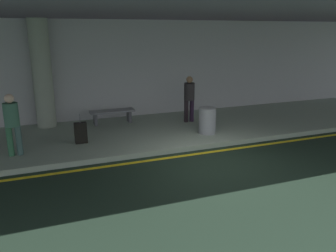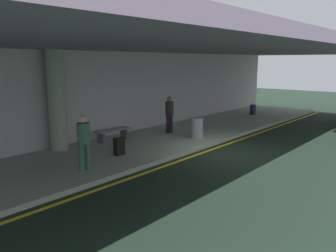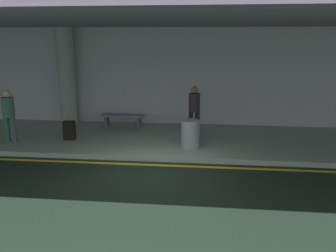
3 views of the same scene
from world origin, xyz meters
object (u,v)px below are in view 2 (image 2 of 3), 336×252
at_px(person_waiting_for_ride, 169,112).
at_px(bench_metal, 113,132).
at_px(traveler_with_luggage, 84,139).
at_px(support_column_center, 57,101).
at_px(suitcase_upright_secondary, 253,110).
at_px(suitcase_upright_primary, 119,146).
at_px(trash_bin_steel, 196,128).

distance_m(person_waiting_for_ride, bench_metal, 2.86).
distance_m(traveler_with_luggage, bench_metal, 3.96).
relative_size(support_column_center, person_waiting_for_ride, 2.17).
bearing_deg(suitcase_upright_secondary, suitcase_upright_primary, 175.90).
distance_m(traveler_with_luggage, suitcase_upright_primary, 1.95).
bearing_deg(trash_bin_steel, support_column_center, 150.52).
height_order(traveler_with_luggage, person_waiting_for_ride, same).
bearing_deg(trash_bin_steel, bench_metal, 138.45).
xyz_separation_m(traveler_with_luggage, trash_bin_steel, (5.77, -0.00, -0.54)).
bearing_deg(person_waiting_for_ride, support_column_center, -99.72).
relative_size(suitcase_upright_secondary, bench_metal, 0.56).
relative_size(person_waiting_for_ride, suitcase_upright_primary, 1.87).
height_order(traveler_with_luggage, trash_bin_steel, traveler_with_luggage).
bearing_deg(suitcase_upright_primary, person_waiting_for_ride, 3.68).
bearing_deg(person_waiting_for_ride, trash_bin_steel, 2.58).
bearing_deg(bench_metal, person_waiting_for_ride, -16.62).
distance_m(suitcase_upright_primary, trash_bin_steel, 4.02).
bearing_deg(bench_metal, suitcase_upright_primary, -125.65).
bearing_deg(support_column_center, suitcase_upright_primary, -68.86).
height_order(support_column_center, traveler_with_luggage, support_column_center).
distance_m(suitcase_upright_secondary, bench_metal, 10.19).
distance_m(support_column_center, trash_bin_steel, 5.78).
xyz_separation_m(person_waiting_for_ride, trash_bin_steel, (-0.04, -1.54, -0.54)).
height_order(person_waiting_for_ride, suitcase_upright_secondary, person_waiting_for_ride).
distance_m(support_column_center, suitcase_upright_secondary, 12.56).
bearing_deg(bench_metal, traveler_with_luggage, -143.36).
relative_size(bench_metal, trash_bin_steel, 1.88).
bearing_deg(suitcase_upright_secondary, support_column_center, 165.04).
xyz_separation_m(person_waiting_for_ride, bench_metal, (-2.68, 0.80, -0.61)).
bearing_deg(support_column_center, bench_metal, -10.62).
xyz_separation_m(person_waiting_for_ride, suitcase_upright_secondary, (7.44, -0.42, -0.65)).
xyz_separation_m(support_column_center, trash_bin_steel, (4.88, -2.76, -1.40)).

